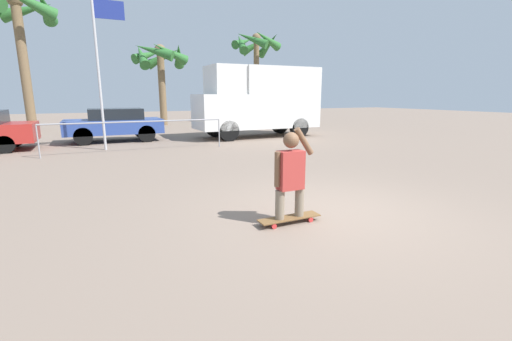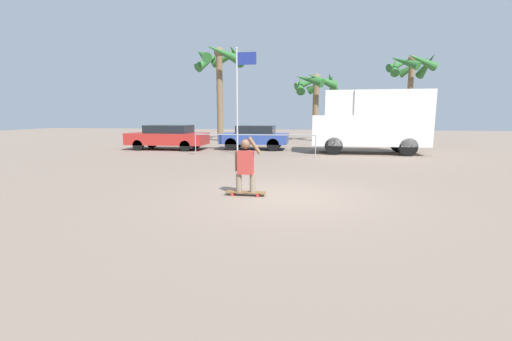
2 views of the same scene
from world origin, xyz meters
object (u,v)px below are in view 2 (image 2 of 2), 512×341
(skateboard, at_px, (246,192))
(parked_car_blue, at_px, (255,136))
(flagpole, at_px, (239,92))
(camper_van, at_px, (371,120))
(palm_tree_center_background, at_px, (315,86))
(palm_tree_near_van, at_px, (410,69))
(person_skateboarder, at_px, (246,163))
(palm_tree_far_left, at_px, (220,63))
(parked_car_red, at_px, (168,137))

(skateboard, bearing_deg, parked_car_blue, 98.78)
(skateboard, xyz_separation_m, flagpole, (-2.17, 9.16, 3.07))
(camper_van, height_order, flagpole, flagpole)
(palm_tree_center_background, bearing_deg, palm_tree_near_van, 1.13)
(skateboard, bearing_deg, person_skateboarder, -180.00)
(skateboard, xyz_separation_m, palm_tree_near_van, (8.47, 19.30, 5.24))
(skateboard, distance_m, palm_tree_near_van, 21.72)
(parked_car_blue, xyz_separation_m, palm_tree_far_left, (-3.83, 6.38, 5.16))
(palm_tree_near_van, bearing_deg, parked_car_red, -150.44)
(parked_car_blue, relative_size, palm_tree_center_background, 0.73)
(parked_car_red, bearing_deg, camper_van, -0.89)
(camper_van, height_order, parked_car_red, camper_van)
(person_skateboarder, xyz_separation_m, palm_tree_far_left, (-5.62, 17.95, 5.09))
(palm_tree_near_van, bearing_deg, palm_tree_far_left, -174.53)
(palm_tree_center_background, bearing_deg, camper_van, -71.45)
(camper_van, distance_m, parked_car_blue, 6.51)
(palm_tree_center_background, xyz_separation_m, palm_tree_far_left, (-7.26, -1.21, 1.67))
(palm_tree_center_background, bearing_deg, flagpole, -110.87)
(flagpole, bearing_deg, parked_car_red, 162.04)
(person_skateboarder, bearing_deg, palm_tree_center_background, 85.10)
(palm_tree_near_van, bearing_deg, parked_car_blue, -143.01)
(flagpole, bearing_deg, camper_van, 11.07)
(person_skateboarder, xyz_separation_m, camper_van, (4.56, 10.48, 0.93))
(parked_car_blue, bearing_deg, flagpole, -99.08)
(palm_tree_center_background, xyz_separation_m, flagpole, (-3.81, -10.00, -1.09))
(camper_van, distance_m, palm_tree_center_background, 9.50)
(flagpole, bearing_deg, palm_tree_center_background, 69.13)
(person_skateboarder, height_order, palm_tree_center_background, palm_tree_center_background)
(parked_car_blue, bearing_deg, camper_van, -9.77)
(palm_tree_center_background, distance_m, flagpole, 10.76)
(camper_van, height_order, palm_tree_far_left, palm_tree_far_left)
(palm_tree_near_van, distance_m, palm_tree_center_background, 6.91)
(skateboard, relative_size, person_skateboarder, 0.73)
(parked_car_blue, xyz_separation_m, palm_tree_near_van, (10.26, 7.73, 4.56))
(person_skateboarder, distance_m, palm_tree_far_left, 19.48)
(palm_tree_far_left, bearing_deg, flagpole, -68.60)
(palm_tree_far_left, bearing_deg, palm_tree_near_van, 5.47)
(palm_tree_center_background, bearing_deg, person_skateboarder, -94.90)
(skateboard, distance_m, camper_van, 11.55)
(flagpole, bearing_deg, parked_car_blue, 80.92)
(camper_van, relative_size, palm_tree_center_background, 1.08)
(parked_car_red, bearing_deg, parked_car_blue, 10.43)
(person_skateboarder, height_order, parked_car_red, person_skateboarder)
(person_skateboarder, relative_size, palm_tree_near_van, 0.21)
(parked_car_red, height_order, flagpole, flagpole)
(parked_car_blue, relative_size, parked_car_red, 0.86)
(person_skateboarder, bearing_deg, camper_van, 66.48)
(parked_car_red, distance_m, palm_tree_center_background, 12.47)
(palm_tree_far_left, bearing_deg, skateboard, -72.62)
(parked_car_red, xyz_separation_m, flagpole, (4.60, -1.49, 2.40))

